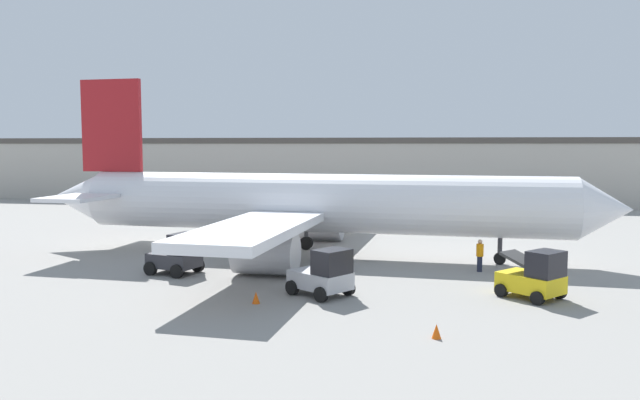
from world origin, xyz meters
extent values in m
plane|color=gray|center=(0.00, 0.00, 0.00)|extent=(400.00, 400.00, 0.00)
cube|color=#ADA89E|center=(-13.43, 40.75, 3.64)|extent=(86.89, 11.91, 7.29)
cube|color=#47423D|center=(-13.43, 40.75, 7.64)|extent=(86.89, 12.14, 0.70)
cylinder|color=white|center=(0.00, 0.00, 3.48)|extent=(31.01, 5.12, 3.72)
cone|color=white|center=(16.91, -0.77, 3.48)|extent=(3.14, 3.77, 3.64)
cone|color=white|center=(-17.46, 0.80, 3.48)|extent=(4.25, 3.71, 3.53)
cube|color=white|center=(-1.16, 8.43, 2.83)|extent=(5.07, 13.22, 0.50)
cube|color=white|center=(-1.92, -8.29, 2.83)|extent=(5.07, 13.22, 0.50)
cylinder|color=#ADADB2|center=(-1.25, 6.48, 1.27)|extent=(3.53, 2.48, 2.32)
cylinder|color=#ADADB2|center=(-1.83, -6.34, 1.27)|extent=(3.53, 2.48, 2.32)
cube|color=maroon|center=(-14.68, 0.67, 8.48)|extent=(4.41, 0.56, 6.28)
cube|color=white|center=(-14.49, 4.76, 3.85)|extent=(3.55, 4.61, 0.24)
cube|color=white|center=(-14.86, -3.41, 3.85)|extent=(3.55, 4.61, 0.24)
cylinder|color=#38383D|center=(11.10, -0.51, 0.81)|extent=(0.28, 0.28, 1.62)
cylinder|color=black|center=(11.10, -0.51, 0.35)|extent=(0.72, 0.38, 0.70)
cylinder|color=#38383D|center=(-1.65, -2.34, 0.81)|extent=(0.28, 0.28, 1.62)
cylinder|color=black|center=(-1.65, -2.34, 0.45)|extent=(0.92, 0.39, 0.90)
cylinder|color=#38383D|center=(-1.43, 2.48, 0.81)|extent=(0.28, 0.28, 1.62)
cylinder|color=black|center=(-1.43, 2.48, 0.45)|extent=(0.92, 0.39, 0.90)
cylinder|color=#1E2338|center=(9.78, -2.92, 0.44)|extent=(0.29, 0.29, 0.88)
cylinder|color=orange|center=(9.78, -2.92, 1.23)|extent=(0.41, 0.41, 0.70)
sphere|color=tan|center=(9.78, -2.92, 1.71)|extent=(0.26, 0.26, 0.26)
cube|color=#B2B2B7|center=(1.90, -10.03, 0.76)|extent=(3.35, 3.10, 0.80)
cube|color=black|center=(2.55, -10.48, 1.73)|extent=(1.95, 2.06, 1.15)
cylinder|color=black|center=(2.19, -11.35, 0.35)|extent=(0.74, 0.63, 0.71)
cylinder|color=black|center=(3.23, -9.83, 0.35)|extent=(0.74, 0.63, 0.71)
cylinder|color=black|center=(0.58, -10.23, 0.35)|extent=(0.74, 0.63, 0.71)
cylinder|color=black|center=(1.62, -8.72, 0.35)|extent=(0.74, 0.63, 0.71)
cube|color=yellow|center=(11.73, -8.72, 0.73)|extent=(3.26, 3.16, 0.83)
cube|color=black|center=(12.31, -9.23, 1.74)|extent=(1.97, 2.02, 1.19)
cube|color=#333333|center=(11.35, -8.40, 1.74)|extent=(2.12, 2.08, 0.68)
cylinder|color=black|center=(11.86, -10.03, 0.31)|extent=(0.65, 0.62, 0.62)
cylinder|color=black|center=(13.04, -8.67, 0.31)|extent=(0.65, 0.62, 0.62)
cylinder|color=black|center=(10.41, -8.78, 0.31)|extent=(0.65, 0.62, 0.62)
cylinder|color=black|center=(11.59, -7.41, 0.31)|extent=(0.65, 0.62, 0.62)
cube|color=#2D2D33|center=(-7.03, -6.65, 0.78)|extent=(2.96, 2.45, 0.79)
cube|color=black|center=(-6.33, -6.83, 1.74)|extent=(1.51, 1.92, 1.14)
cylinder|color=black|center=(-6.38, -7.79, 0.38)|extent=(0.81, 0.46, 0.76)
cylinder|color=black|center=(-5.92, -5.96, 0.38)|extent=(0.81, 0.46, 0.76)
cylinder|color=black|center=(-8.13, -7.35, 0.38)|extent=(0.81, 0.46, 0.76)
cylinder|color=black|center=(-7.68, -5.52, 0.38)|extent=(0.81, 0.46, 0.76)
cone|color=#EF590F|center=(7.40, -15.82, 0.28)|extent=(0.36, 0.36, 0.55)
cone|color=#EF590F|center=(-0.67, -12.13, 0.28)|extent=(0.36, 0.36, 0.55)
camera|label=1|loc=(7.34, -38.88, 7.22)|focal=35.00mm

